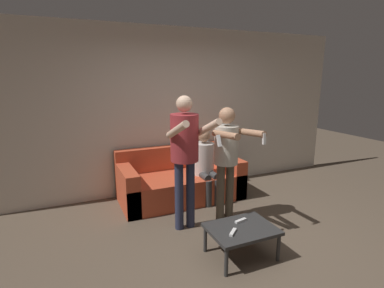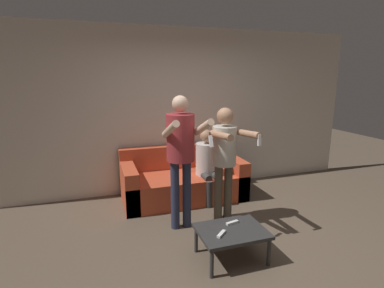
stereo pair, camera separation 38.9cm
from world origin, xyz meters
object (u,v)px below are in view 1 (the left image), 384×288
(person_seated, at_px, (205,162))
(coffee_table, at_px, (241,231))
(remote_near, at_px, (233,232))
(person_standing_left, at_px, (185,147))
(person_standing_right, at_px, (227,152))
(couch, at_px, (180,182))
(remote_far, at_px, (241,221))

(person_seated, bearing_deg, coffee_table, -101.69)
(person_seated, distance_m, remote_near, 1.71)
(person_standing_left, relative_size, person_seated, 1.52)
(person_standing_left, bearing_deg, coffee_table, -68.80)
(person_standing_right, xyz_separation_m, remote_near, (-0.42, -0.88, -0.61))
(person_standing_right, relative_size, remote_near, 11.39)
(couch, relative_size, remote_near, 14.06)
(couch, xyz_separation_m, remote_near, (-0.13, -1.83, 0.08))
(coffee_table, bearing_deg, person_standing_left, 111.20)
(person_seated, relative_size, remote_far, 7.30)
(person_seated, relative_size, coffee_table, 1.57)
(person_standing_right, bearing_deg, person_standing_left, 179.47)
(person_standing_left, xyz_separation_m, coffee_table, (0.32, -0.82, -0.78))
(person_standing_left, bearing_deg, person_standing_right, -0.53)
(person_seated, distance_m, remote_far, 1.48)
(person_seated, height_order, remote_near, person_seated)
(remote_near, bearing_deg, person_seated, 73.81)
(remote_far, bearing_deg, couch, 92.97)
(remote_far, bearing_deg, person_standing_left, 118.54)
(couch, distance_m, person_standing_right, 1.21)
(coffee_table, bearing_deg, person_seated, 78.31)
(couch, xyz_separation_m, person_seated, (0.34, -0.21, 0.34))
(person_standing_left, relative_size, remote_near, 12.60)
(person_seated, bearing_deg, remote_near, -106.19)
(person_standing_right, height_order, coffee_table, person_standing_right)
(coffee_table, bearing_deg, person_standing_right, 71.42)
(couch, relative_size, person_seated, 1.69)
(person_seated, height_order, remote_far, person_seated)
(couch, xyz_separation_m, person_standing_left, (-0.29, -0.95, 0.81))
(person_standing_right, xyz_separation_m, coffee_table, (-0.27, -0.81, -0.66))
(remote_near, height_order, remote_far, same)
(couch, height_order, coffee_table, couch)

